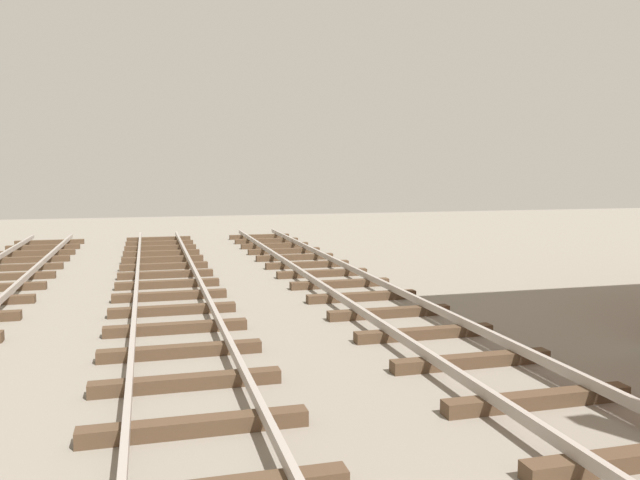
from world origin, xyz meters
The scene contains 0 objects.
Camera 1 is at (-3.65, -0.82, 2.89)m, focal length 36.17 mm.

